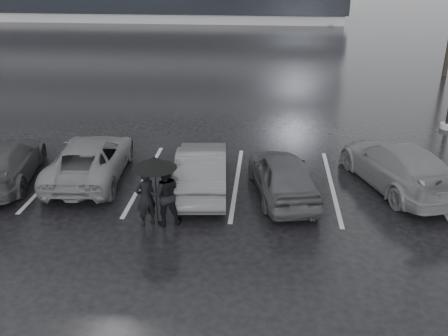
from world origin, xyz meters
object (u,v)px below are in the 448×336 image
object	(u,v)px
car_west_a	(202,169)
car_west_b	(90,159)
car_main	(283,175)
car_west_c	(4,162)
pedestrian_left	(146,198)
pedestrian_right	(165,194)
car_east	(398,165)

from	to	relation	value
car_west_a	car_west_b	distance (m)	3.48
car_main	car_west_a	world-z (taller)	car_west_a
car_main	car_west_c	size ratio (longest dim) A/B	0.89
car_west_a	car_main	bearing A→B (deg)	170.53
car_main	car_west_b	distance (m)	5.76
car_main	car_west_a	bearing A→B (deg)	-15.88
car_west_c	pedestrian_left	size ratio (longest dim) A/B	2.78
car_west_a	pedestrian_left	distance (m)	2.36
pedestrian_right	car_west_b	bearing A→B (deg)	-57.51
car_main	car_east	distance (m)	3.44
car_west_c	pedestrian_right	bearing A→B (deg)	147.67
car_main	car_west_c	world-z (taller)	car_main
car_main	pedestrian_right	size ratio (longest dim) A/B	2.26
car_main	pedestrian_left	bearing A→B (deg)	17.51
car_east	pedestrian_left	bearing A→B (deg)	3.06
car_east	car_west_b	bearing A→B (deg)	-18.33
car_west_c	pedestrian_right	xyz separation A→B (m)	(5.23, -2.03, 0.21)
car_west_a	pedestrian_left	xyz separation A→B (m)	(-1.13, -2.08, 0.10)
car_west_c	pedestrian_right	size ratio (longest dim) A/B	2.55
car_west_c	pedestrian_left	distance (m)	5.22
car_main	pedestrian_right	bearing A→B (deg)	19.99
car_west_a	car_west_c	distance (m)	5.89
car_main	car_west_b	bearing A→B (deg)	-18.70
car_west_a	pedestrian_left	bearing A→B (deg)	56.16
car_west_a	car_west_b	bearing A→B (deg)	-14.15
car_west_c	pedestrian_left	xyz separation A→B (m)	(4.76, -2.12, 0.15)
car_west_a	car_west_b	xyz separation A→B (m)	(-3.43, 0.53, -0.05)
car_west_c	pedestrian_right	world-z (taller)	pedestrian_right
car_west_b	car_west_c	distance (m)	2.50
car_east	pedestrian_left	world-z (taller)	pedestrian_left
pedestrian_left	pedestrian_right	xyz separation A→B (m)	(0.47, 0.09, 0.07)
car_west_c	car_east	world-z (taller)	car_east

